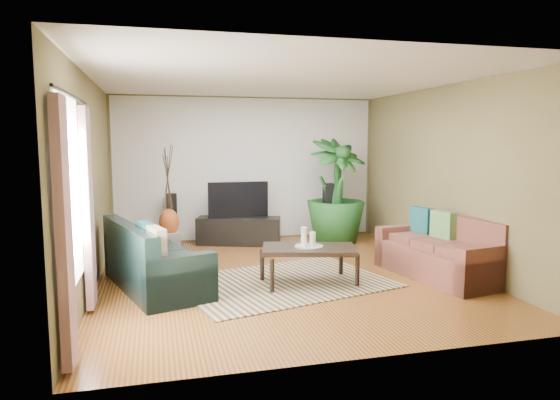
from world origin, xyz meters
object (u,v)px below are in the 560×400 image
object	(u,v)px
tv_stand	(239,231)
side_table	(148,257)
potted_plant	(336,191)
speaker_left	(172,219)
sofa_left	(156,255)
speaker_right	(329,212)
coffee_table	(309,265)
pedestal	(170,242)
television	(238,200)
sofa_right	(438,247)
vase	(169,222)

from	to	relation	value
tv_stand	side_table	xyz separation A→B (m)	(-1.58, -1.87, 0.04)
potted_plant	speaker_left	bearing A→B (deg)	170.46
potted_plant	tv_stand	bearing A→B (deg)	171.53
sofa_left	potted_plant	xyz separation A→B (m)	(3.24, 2.12, 0.54)
speaker_left	speaker_right	size ratio (longest dim) A/B	0.87
coffee_table	pedestal	distance (m)	2.88
sofa_left	television	world-z (taller)	television
side_table	pedestal	bearing A→B (deg)	77.05
sofa_right	vase	bearing A→B (deg)	-134.76
sofa_right	vase	distance (m)	4.31
coffee_table	television	bearing A→B (deg)	114.56
sofa_left	sofa_right	size ratio (longest dim) A/B	1.09
sofa_right	coffee_table	size ratio (longest dim) A/B	1.50
television	pedestal	world-z (taller)	television
sofa_right	side_table	xyz separation A→B (m)	(-3.90, 0.97, -0.14)
sofa_right	television	distance (m)	3.70
sofa_left	speaker_left	distance (m)	2.64
potted_plant	vase	xyz separation A→B (m)	(-3.01, -0.15, -0.44)
television	speaker_left	world-z (taller)	television
television	vase	xyz separation A→B (m)	(-1.25, -0.44, -0.30)
coffee_table	pedestal	xyz separation A→B (m)	(-1.73, 2.30, -0.07)
speaker_right	sofa_left	bearing A→B (deg)	-142.39
tv_stand	side_table	world-z (taller)	side_table
sofa_right	vase	size ratio (longest dim) A/B	3.95
tv_stand	television	world-z (taller)	television
television	pedestal	xyz separation A→B (m)	(-1.25, -0.44, -0.64)
sofa_right	speaker_left	xyz separation A→B (m)	(-3.50, 3.07, 0.04)
coffee_table	speaker_right	distance (m)	2.91
speaker_left	speaker_right	bearing A→B (deg)	-10.84
tv_stand	speaker_left	distance (m)	1.22
coffee_table	tv_stand	bearing A→B (deg)	114.63
speaker_left	side_table	xyz separation A→B (m)	(-0.40, -2.10, -0.18)
coffee_table	side_table	bearing A→B (deg)	172.20
potted_plant	coffee_table	bearing A→B (deg)	-117.58
sofa_right	tv_stand	xyz separation A→B (m)	(-2.32, 2.84, -0.18)
sofa_left	side_table	size ratio (longest dim) A/B	3.43
speaker_left	potted_plant	world-z (taller)	potted_plant
pedestal	vase	world-z (taller)	vase
television	vase	size ratio (longest dim) A/B	2.38
sofa_left	coffee_table	bearing A→B (deg)	-117.07
pedestal	coffee_table	bearing A→B (deg)	-52.99
tv_stand	pedestal	xyz separation A→B (m)	(-1.25, -0.42, -0.07)
sofa_right	potted_plant	distance (m)	2.69
pedestal	speaker_right	bearing A→B (deg)	6.35
side_table	speaker_left	bearing A→B (deg)	79.12
potted_plant	side_table	size ratio (longest dim) A/B	3.33
speaker_right	potted_plant	distance (m)	0.46
television	potted_plant	bearing A→B (deg)	-9.10
pedestal	side_table	distance (m)	1.49
sofa_right	speaker_left	world-z (taller)	speaker_left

